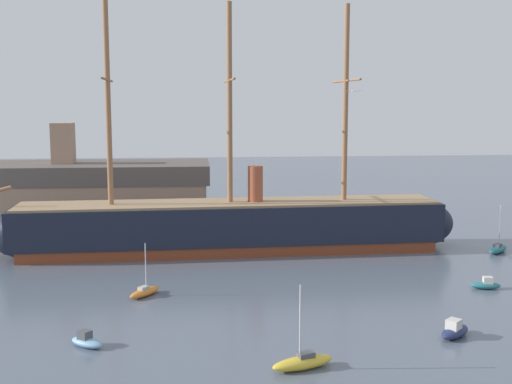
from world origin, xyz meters
name	(u,v)px	position (x,y,z in m)	size (l,w,h in m)	color
tall_ship	(230,225)	(-3.10, 56.40, 3.43)	(65.52, 14.24, 31.50)	brown
sailboat_near_centre	(303,362)	(0.16, 18.23, 0.53)	(5.07, 2.96, 6.33)	gold
motorboat_mid_left	(87,341)	(-16.26, 24.12, 0.46)	(3.24, 2.90, 1.30)	#7FB2D6
motorboat_mid_right	(455,331)	(13.72, 23.56, 0.55)	(3.77, 3.65, 1.56)	#1E284C
sailboat_alongside_bow	(145,292)	(-12.67, 37.54, 0.45)	(3.48, 4.01, 5.35)	orange
motorboat_alongside_stern	(486,285)	(22.42, 36.88, 0.45)	(3.27, 1.89, 1.29)	#236670
motorboat_far_left	(38,256)	(-26.84, 53.79, 0.48)	(3.51, 2.39, 1.36)	gold
sailboat_far_right	(498,249)	(31.13, 52.57, 0.52)	(4.32, 4.33, 6.13)	#236670
motorboat_distant_centre	(253,237)	(0.46, 62.81, 0.48)	(3.49, 2.17, 1.36)	#1E284C
dockside_warehouse_left	(30,196)	(-32.79, 75.80, 4.92)	(59.18, 16.53, 16.02)	#565659
seagull_in_flight	(352,91)	(3.14, 17.04, 20.00)	(1.20, 0.41, 0.13)	silver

